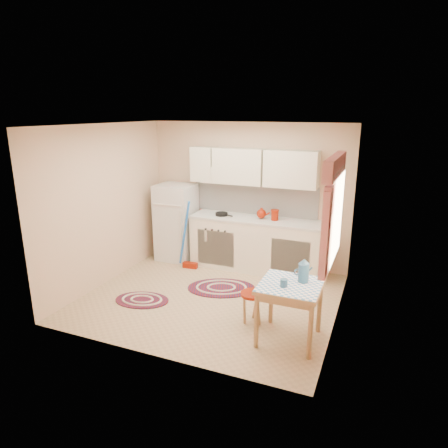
% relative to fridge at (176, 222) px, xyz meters
% --- Properties ---
extents(room_shell, '(3.64, 3.60, 2.52)m').
position_rel_fridge_xyz_m(room_shell, '(1.41, -1.01, 0.90)').
color(room_shell, tan).
rests_on(room_shell, ground).
extents(fridge, '(0.65, 0.60, 1.40)m').
position_rel_fridge_xyz_m(fridge, '(0.00, 0.00, 0.00)').
color(fridge, silver).
rests_on(fridge, ground).
extents(broom, '(0.29, 0.15, 1.20)m').
position_rel_fridge_xyz_m(broom, '(0.45, -0.35, -0.10)').
color(broom, blue).
rests_on(broom, ground).
extents(base_cabinets, '(2.25, 0.60, 0.88)m').
position_rel_fridge_xyz_m(base_cabinets, '(1.52, 0.05, -0.26)').
color(base_cabinets, white).
rests_on(base_cabinets, ground).
extents(countertop, '(2.27, 0.62, 0.04)m').
position_rel_fridge_xyz_m(countertop, '(1.52, 0.05, 0.20)').
color(countertop, silver).
rests_on(countertop, base_cabinets).
extents(frying_pan, '(0.28, 0.28, 0.05)m').
position_rel_fridge_xyz_m(frying_pan, '(0.90, 0.00, 0.24)').
color(frying_pan, black).
rests_on(frying_pan, countertop).
extents(red_kettle, '(0.20, 0.18, 0.18)m').
position_rel_fridge_xyz_m(red_kettle, '(1.61, 0.05, 0.31)').
color(red_kettle, maroon).
rests_on(red_kettle, countertop).
extents(red_canister, '(0.16, 0.16, 0.16)m').
position_rel_fridge_xyz_m(red_canister, '(1.84, 0.05, 0.30)').
color(red_canister, maroon).
rests_on(red_canister, countertop).
extents(table, '(0.72, 0.72, 0.72)m').
position_rel_fridge_xyz_m(table, '(2.59, -1.93, -0.34)').
color(table, tan).
rests_on(table, ground).
extents(stool, '(0.33, 0.33, 0.42)m').
position_rel_fridge_xyz_m(stool, '(2.06, -1.71, -0.49)').
color(stool, maroon).
rests_on(stool, ground).
extents(coffee_pot, '(0.19, 0.18, 0.31)m').
position_rel_fridge_xyz_m(coffee_pot, '(2.71, -1.81, 0.18)').
color(coffee_pot, '#29597E').
rests_on(coffee_pot, table).
extents(mug, '(0.10, 0.10, 0.10)m').
position_rel_fridge_xyz_m(mug, '(2.53, -2.03, 0.07)').
color(mug, '#29597E').
rests_on(mug, table).
extents(rug_center, '(1.24, 1.03, 0.02)m').
position_rel_fridge_xyz_m(rug_center, '(1.28, -0.92, -0.69)').
color(rug_center, maroon).
rests_on(rug_center, ground).
extents(rug_left, '(0.89, 0.67, 0.02)m').
position_rel_fridge_xyz_m(rug_left, '(0.37, -1.75, -0.69)').
color(rug_left, maroon).
rests_on(rug_left, ground).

